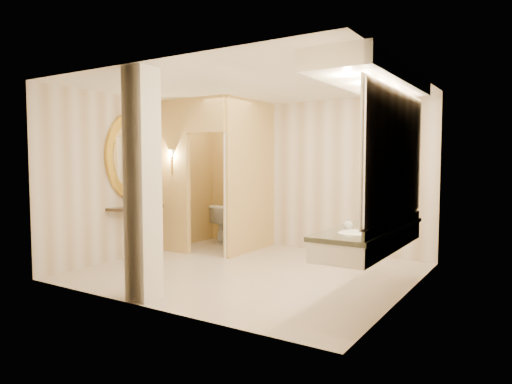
% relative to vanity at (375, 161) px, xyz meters
% --- Properties ---
extents(floor, '(4.50, 4.50, 0.00)m').
position_rel_vanity_xyz_m(floor, '(-1.98, 0.40, -1.63)').
color(floor, beige).
rests_on(floor, ground).
extents(ceiling, '(4.50, 4.50, 0.00)m').
position_rel_vanity_xyz_m(ceiling, '(-1.98, 0.40, 1.07)').
color(ceiling, white).
rests_on(ceiling, wall_back).
extents(wall_back, '(4.50, 0.02, 2.70)m').
position_rel_vanity_xyz_m(wall_back, '(-1.98, 2.40, -0.28)').
color(wall_back, beige).
rests_on(wall_back, floor).
extents(wall_front, '(4.50, 0.02, 2.70)m').
position_rel_vanity_xyz_m(wall_front, '(-1.98, -1.60, -0.28)').
color(wall_front, beige).
rests_on(wall_front, floor).
extents(wall_left, '(0.02, 4.00, 2.70)m').
position_rel_vanity_xyz_m(wall_left, '(-4.23, 0.40, -0.28)').
color(wall_left, beige).
rests_on(wall_left, floor).
extents(wall_right, '(0.02, 4.00, 2.70)m').
position_rel_vanity_xyz_m(wall_right, '(0.27, 0.40, -0.28)').
color(wall_right, beige).
rests_on(wall_right, floor).
extents(toilet_closet, '(1.50, 1.55, 2.70)m').
position_rel_vanity_xyz_m(toilet_closet, '(-3.10, 1.37, -0.24)').
color(toilet_closet, '#DABD72').
rests_on(toilet_closet, floor).
extents(wall_sconce, '(0.14, 0.14, 0.42)m').
position_rel_vanity_xyz_m(wall_sconce, '(-3.90, 0.83, 0.10)').
color(wall_sconce, '#C08C3D').
rests_on(wall_sconce, toilet_closet).
extents(vanity, '(0.75, 2.37, 2.09)m').
position_rel_vanity_xyz_m(vanity, '(0.00, 0.00, 0.00)').
color(vanity, silver).
rests_on(vanity, floor).
extents(console_shelf, '(1.13, 1.13, 2.01)m').
position_rel_vanity_xyz_m(console_shelf, '(-4.19, 0.21, -0.28)').
color(console_shelf, black).
rests_on(console_shelf, floor).
extents(pillar, '(0.31, 0.31, 2.70)m').
position_rel_vanity_xyz_m(pillar, '(-2.28, -1.40, -0.28)').
color(pillar, silver).
rests_on(pillar, floor).
extents(tissue_box, '(0.18, 0.18, 0.14)m').
position_rel_vanity_xyz_m(tissue_box, '(-3.99, 0.21, -0.68)').
color(tissue_box, black).
rests_on(tissue_box, console_shelf).
extents(toilet, '(0.52, 0.80, 0.76)m').
position_rel_vanity_xyz_m(toilet, '(-3.60, 2.15, -1.25)').
color(toilet, white).
rests_on(toilet, floor).
extents(soap_bottle_a, '(0.07, 0.07, 0.12)m').
position_rel_vanity_xyz_m(soap_bottle_a, '(-0.08, 0.15, -0.69)').
color(soap_bottle_a, beige).
rests_on(soap_bottle_a, vanity).
extents(soap_bottle_b, '(0.12, 0.12, 0.13)m').
position_rel_vanity_xyz_m(soap_bottle_b, '(-0.15, -0.41, -0.69)').
color(soap_bottle_b, silver).
rests_on(soap_bottle_b, vanity).
extents(soap_bottle_c, '(0.11, 0.11, 0.24)m').
position_rel_vanity_xyz_m(soap_bottle_c, '(-0.03, 0.36, -0.63)').
color(soap_bottle_c, '#C6B28C').
rests_on(soap_bottle_c, vanity).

